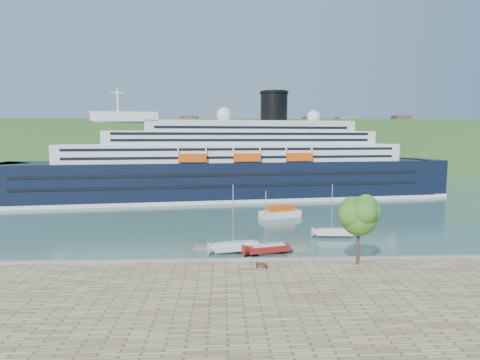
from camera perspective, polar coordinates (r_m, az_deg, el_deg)
name	(u,v)px	position (r m, az deg, el deg)	size (l,w,h in m)	color
ground	(262,267)	(51.40, 3.19, -12.31)	(400.00, 400.00, 0.00)	#30554C
far_hillside	(233,146)	(193.65, -1.01, 4.82)	(400.00, 50.00, 24.00)	#2C5622
quay_coping	(262,259)	(50.86, 3.22, -11.15)	(220.00, 0.50, 0.30)	slate
cruise_ship	(224,145)	(105.81, -2.24, 5.00)	(126.91, 18.48, 28.50)	black
park_bench	(262,265)	(47.78, 3.09, -11.94)	(1.37, 0.56, 0.88)	#4C2715
promenade_tree	(358,227)	(49.98, 16.48, -6.42)	(5.56, 5.56, 9.22)	#296B1C
floating_pontoon	(251,248)	(59.19, 1.52, -9.64)	(16.54, 2.02, 0.37)	slate
sailboat_white_near	(237,221)	(56.06, -0.48, -5.83)	(7.19, 2.00, 9.28)	silver
sailboat_red	(269,224)	(55.73, 4.11, -6.33)	(6.59, 1.83, 8.51)	maroon
sailboat_white_far	(335,212)	(66.75, 13.30, -4.47)	(6.48, 1.80, 8.38)	silver
tender_launch	(280,212)	(82.29, 5.73, -4.48)	(8.55, 2.92, 2.36)	#E3490D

